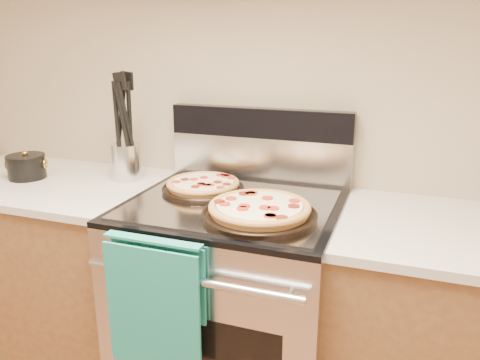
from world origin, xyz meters
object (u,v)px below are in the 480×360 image
(pepperoni_pizza_back, at_px, (203,186))
(saucepan, at_px, (27,168))
(pepperoni_pizza_front, at_px, (260,210))
(range_body, at_px, (234,316))
(utensil_crock, at_px, (126,162))

(pepperoni_pizza_back, bearing_deg, saucepan, -176.45)
(pepperoni_pizza_back, xyz_separation_m, pepperoni_pizza_front, (0.29, -0.20, 0.00))
(range_body, relative_size, pepperoni_pizza_back, 2.89)
(utensil_crock, height_order, saucepan, utensil_crock)
(pepperoni_pizza_front, distance_m, saucepan, 1.11)
(pepperoni_pizza_back, relative_size, utensil_crock, 2.00)
(utensil_crock, distance_m, saucepan, 0.44)
(pepperoni_pizza_back, relative_size, saucepan, 2.03)
(pepperoni_pizza_back, relative_size, pepperoni_pizza_front, 0.84)
(pepperoni_pizza_back, bearing_deg, pepperoni_pizza_front, -34.42)
(saucepan, bearing_deg, range_body, -1.20)
(range_body, xyz_separation_m, pepperoni_pizza_front, (0.14, -0.13, 0.50))
(pepperoni_pizza_front, bearing_deg, saucepan, 172.30)
(range_body, height_order, pepperoni_pizza_back, pepperoni_pizza_back)
(range_body, distance_m, pepperoni_pizza_front, 0.54)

